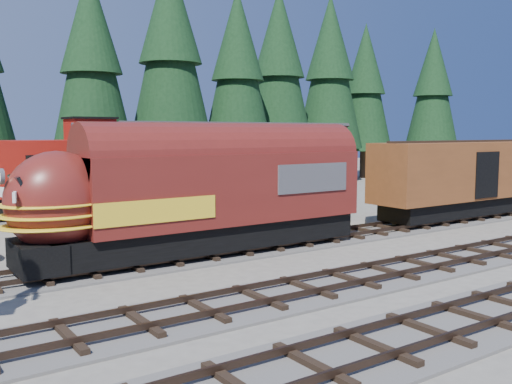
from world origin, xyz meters
TOP-DOWN VIEW (x-y plane):
  - ground at (0.00, 0.00)m, footprint 120.00×120.00m
  - track_siding at (10.00, 4.00)m, footprint 68.00×3.20m
  - depot at (-0.00, 10.50)m, footprint 12.80×7.00m
  - conifer_backdrop at (2.40, 24.30)m, footprint 79.38×22.83m
  - locomotive at (-4.84, 4.00)m, footprint 14.30×2.84m
  - boxcar at (11.93, 4.00)m, footprint 12.51×2.68m
  - caboose at (-4.97, 18.00)m, footprint 10.06×2.92m

SIDE VIEW (x-z plane):
  - ground at x=0.00m, z-range 0.00..0.00m
  - track_siding at x=10.00m, z-range -0.11..0.22m
  - locomotive at x=-4.84m, z-range 0.36..4.25m
  - boxcar at x=11.93m, z-range 0.43..4.37m
  - caboose at x=-4.97m, z-range -0.02..5.21m
  - depot at x=0.00m, z-range 0.31..5.61m
  - conifer_backdrop at x=2.40m, z-range 1.47..18.83m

